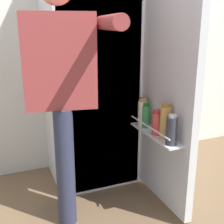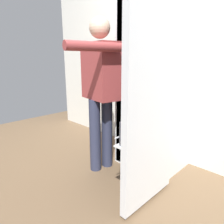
# 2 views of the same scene
# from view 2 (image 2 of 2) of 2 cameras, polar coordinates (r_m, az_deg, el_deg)

# --- Properties ---
(ground_plane) EXTENTS (5.70, 5.70, 0.00)m
(ground_plane) POSITION_cam_2_polar(r_m,az_deg,el_deg) (2.15, 2.66, -18.81)
(ground_plane) COLOR brown
(kitchen_wall) EXTENTS (4.40, 0.10, 2.41)m
(kitchen_wall) POSITION_cam_2_polar(r_m,az_deg,el_deg) (2.51, 16.80, 14.52)
(kitchen_wall) COLOR silver
(kitchen_wall) RESTS_ON ground_plane
(refrigerator) EXTENTS (0.72, 1.20, 1.81)m
(refrigerator) POSITION_cam_2_polar(r_m,az_deg,el_deg) (2.17, 12.05, 6.84)
(refrigerator) COLOR silver
(refrigerator) RESTS_ON ground_plane
(person) EXTENTS (0.54, 0.77, 1.58)m
(person) POSITION_cam_2_polar(r_m,az_deg,el_deg) (2.08, -3.14, 7.96)
(person) COLOR #2D334C
(person) RESTS_ON ground_plane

